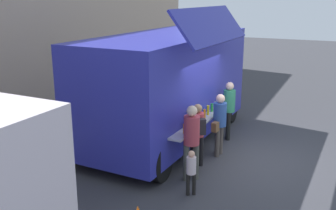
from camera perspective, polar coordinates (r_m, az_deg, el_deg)
The scene contains 8 objects.
ground_plane at distance 10.59m, azimuth 11.02°, elevation -7.60°, with size 60.00×60.00×0.00m, color #38383D.
food_truck_main at distance 11.25m, azimuth -0.03°, elevation 3.05°, with size 6.44×3.32×3.84m.
trash_bin at distance 16.42m, azimuth -0.80°, elevation 2.87°, with size 0.60×0.60×0.98m, color #2C5B37.
customer_front_ordering at distance 10.34m, azimuth 7.46°, elevation -2.13°, with size 0.55×0.34×1.68m.
customer_mid_with_backpack at distance 9.62m, azimuth 4.30°, elevation -3.49°, with size 0.52×0.46×1.60m.
customer_rear_waiting at distance 8.90m, azimuth 3.42°, elevation -4.54°, with size 0.36×0.36×1.78m.
customer_extra_browsing at distance 11.59m, azimuth 8.81°, elevation -0.05°, with size 0.35×0.35×1.72m.
child_near_queue at distance 8.39m, azimuth 3.38°, elevation -9.19°, with size 0.21×0.21×1.01m.
Camera 1 is at (-9.50, -2.20, 4.13)m, focal length 42.14 mm.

